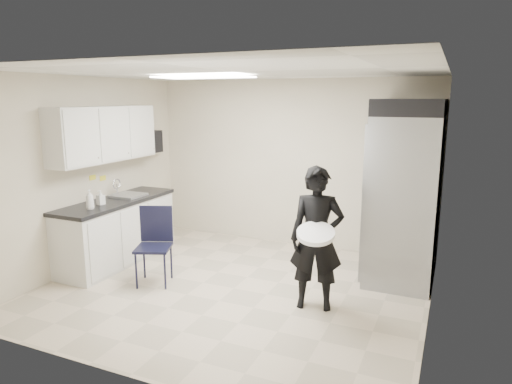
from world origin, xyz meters
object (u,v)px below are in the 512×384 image
at_px(man_tuxedo, 317,239).
at_px(commercial_fridge, 405,198).
at_px(lower_counter, 118,232).
at_px(folding_chair, 153,248).

bearing_deg(man_tuxedo, commercial_fridge, 46.93).
bearing_deg(lower_counter, man_tuxedo, -5.29).
relative_size(lower_counter, commercial_fridge, 0.90).
distance_m(commercial_fridge, folding_chair, 3.27).
height_order(lower_counter, man_tuxedo, man_tuxedo).
relative_size(commercial_fridge, man_tuxedo, 1.31).
relative_size(lower_counter, folding_chair, 2.02).
height_order(commercial_fridge, folding_chair, commercial_fridge).
bearing_deg(folding_chair, man_tuxedo, -16.55).
distance_m(lower_counter, man_tuxedo, 3.04).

